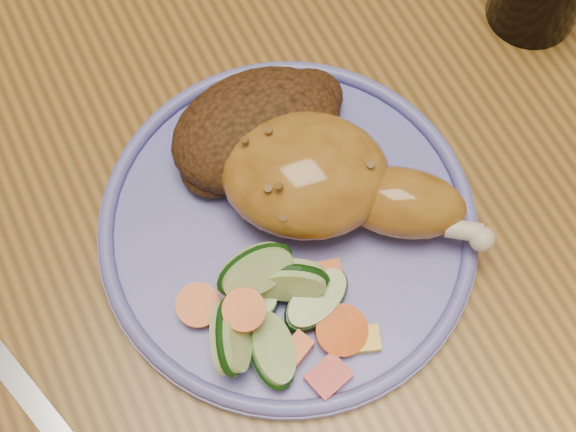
# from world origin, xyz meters

# --- Properties ---
(ground) EXTENTS (4.00, 4.00, 0.00)m
(ground) POSITION_xyz_m (0.00, 0.00, 0.00)
(ground) COLOR brown
(ground) RESTS_ON ground
(dining_table) EXTENTS (0.90, 1.40, 0.75)m
(dining_table) POSITION_xyz_m (0.00, 0.00, 0.67)
(dining_table) COLOR brown
(dining_table) RESTS_ON ground
(plate) EXTENTS (0.25, 0.25, 0.01)m
(plate) POSITION_xyz_m (-0.02, -0.12, 0.76)
(plate) COLOR #6261BE
(plate) RESTS_ON dining_table
(plate_rim) EXTENTS (0.25, 0.25, 0.01)m
(plate_rim) POSITION_xyz_m (-0.02, -0.12, 0.77)
(plate_rim) COLOR #6261BE
(plate_rim) RESTS_ON plate
(chicken_leg) EXTENTS (0.16, 0.16, 0.06)m
(chicken_leg) POSITION_xyz_m (0.01, -0.11, 0.79)
(chicken_leg) COLOR #A87023
(chicken_leg) RESTS_ON plate
(rice_pilaf) EXTENTS (0.13, 0.09, 0.05)m
(rice_pilaf) POSITION_xyz_m (-0.01, -0.05, 0.78)
(rice_pilaf) COLOR #422610
(rice_pilaf) RESTS_ON plate
(vegetable_pile) EXTENTS (0.11, 0.11, 0.06)m
(vegetable_pile) POSITION_xyz_m (-0.06, -0.17, 0.78)
(vegetable_pile) COLOR #A50A05
(vegetable_pile) RESTS_ON plate
(fork) EXTENTS (0.06, 0.17, 0.00)m
(fork) POSITION_xyz_m (-0.22, -0.12, 0.75)
(fork) COLOR silver
(fork) RESTS_ON dining_table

